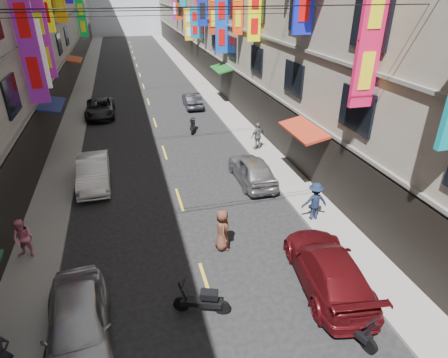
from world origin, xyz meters
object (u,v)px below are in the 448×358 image
car_left_near (78,325)px  pedestrian_lnear (0,354)px  car_left_mid (93,172)px  pedestrian_rnear (315,201)px  pedestrian_crossing (222,230)px  car_left_far (100,108)px  car_right_far (192,100)px  car_right_near (328,268)px  pedestrian_lfar (24,239)px  scooter_far_right (193,125)px  scooter_crossing (202,301)px  car_right_mid (252,169)px  pedestrian_rfar (258,136)px  scooter_near_right (350,324)px

car_left_near → pedestrian_lnear: (-1.81, -0.59, 0.15)m
car_left_mid → pedestrian_rnear: size_ratio=2.51×
pedestrian_lnear → pedestrian_crossing: size_ratio=0.89×
car_left_mid → car_left_far: size_ratio=0.93×
car_right_far → car_right_near: bearing=92.5°
car_left_far → pedestrian_rnear: bearing=-62.0°
car_left_near → pedestrian_crossing: size_ratio=2.53×
pedestrian_lnear → pedestrian_crossing: bearing=3.7°
car_left_far → pedestrian_lfar: bearing=-96.7°
car_left_near → pedestrian_crossing: pedestrian_crossing is taller
scooter_far_right → car_right_far: (1.08, 5.93, 0.17)m
scooter_crossing → car_right_mid: (4.38, 8.09, 0.27)m
car_left_mid → scooter_far_right: bearing=44.8°
pedestrian_rfar → pedestrian_crossing: 10.10m
car_right_mid → pedestrian_rfar: size_ratio=2.44×
scooter_far_right → pedestrian_rfar: (3.25, -4.58, 0.54)m
scooter_crossing → car_left_far: size_ratio=0.37×
car_left_mid → pedestrian_lfar: bearing=-112.6°
car_right_near → pedestrian_crossing: pedestrian_crossing is taller
pedestrian_lnear → scooter_far_right: bearing=39.1°
pedestrian_lnear → pedestrian_rfar: size_ratio=0.91×
scooter_crossing → pedestrian_lfar: 7.23m
scooter_near_right → scooter_far_right: size_ratio=0.98×
car_left_near → pedestrian_rfar: (9.69, 12.25, 0.23)m
car_right_far → pedestrian_rnear: pedestrian_rnear is taller
car_left_mid → car_right_mid: bearing=-13.9°
scooter_near_right → car_right_mid: size_ratio=0.42×
car_right_mid → car_right_far: size_ratio=1.13×
scooter_crossing → car_right_mid: size_ratio=0.41×
car_left_mid → car_right_mid: car_left_mid is taller
pedestrian_lfar → pedestrian_rfar: bearing=52.2°
pedestrian_lnear → scooter_crossing: bearing=-16.6°
scooter_near_right → scooter_crossing: 4.46m
car_left_near → pedestrian_rnear: (9.40, 4.14, 0.24)m
car_left_far → car_right_near: (8.00, -21.76, 0.06)m
pedestrian_rfar → scooter_crossing: bearing=45.0°
scooter_crossing → car_right_near: bearing=-67.7°
scooter_crossing → pedestrian_rfar: 13.44m
scooter_crossing → car_left_mid: (-3.62, 9.89, 0.28)m
pedestrian_rfar → pedestrian_crossing: pedestrian_rfar is taller
car_left_near → car_right_mid: size_ratio=1.05×
scooter_crossing → car_right_near: 4.39m
scooter_near_right → pedestrian_crossing: (-2.56, 4.98, 0.43)m
pedestrian_rnear → pedestrian_crossing: size_ratio=1.00×
car_left_near → car_right_far: (7.51, 22.76, -0.14)m
car_right_mid → car_right_far: car_right_mid is taller
car_left_mid → pedestrian_rnear: pedestrian_rnear is taller
scooter_crossing → pedestrian_rnear: (5.78, 3.86, 0.54)m
car_right_mid → pedestrian_lfar: size_ratio=2.63×
scooter_crossing → car_right_near: size_ratio=0.35×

